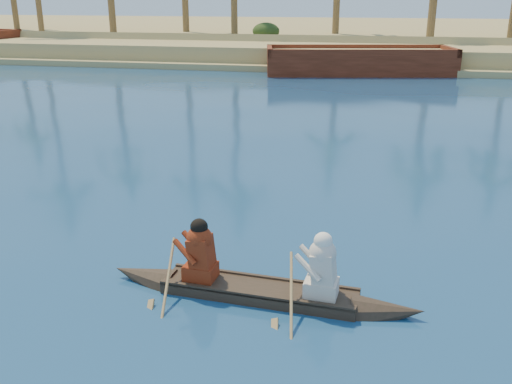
# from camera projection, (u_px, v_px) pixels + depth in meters

# --- Properties ---
(ground) EXTENTS (160.00, 160.00, 0.00)m
(ground) POSITION_uv_depth(u_px,v_px,m) (336.00, 209.00, 12.21)
(ground) COLOR navy
(ground) RESTS_ON ground
(sandy_embankment) EXTENTS (150.00, 51.00, 1.50)m
(sandy_embankment) POSITION_uv_depth(u_px,v_px,m) (376.00, 36.00, 55.32)
(sandy_embankment) COLOR tan
(sandy_embankment) RESTS_ON ground
(shrub_cluster) EXTENTS (100.00, 6.00, 2.40)m
(shrub_cluster) POSITION_uv_depth(u_px,v_px,m) (373.00, 41.00, 40.90)
(shrub_cluster) COLOR #223814
(shrub_cluster) RESTS_ON ground
(canoe) EXTENTS (4.91, 0.97, 1.34)m
(canoe) POSITION_uv_depth(u_px,v_px,m) (259.00, 282.00, 8.60)
(canoe) COLOR #3A291F
(canoe) RESTS_ON ground
(barge_mid) EXTENTS (11.15, 5.66, 1.78)m
(barge_mid) POSITION_uv_depth(u_px,v_px,m) (359.00, 63.00, 33.06)
(barge_mid) COLOR maroon
(barge_mid) RESTS_ON ground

